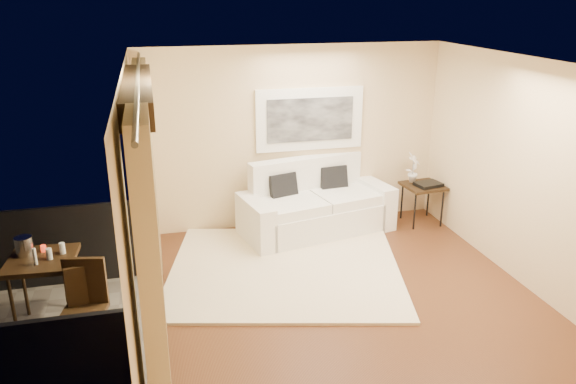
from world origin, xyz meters
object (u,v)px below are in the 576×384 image
object	(u,v)px
bistro_table	(42,265)
ice_bucket	(24,246)
side_table	(423,188)
balcony_chair_near	(85,299)
balcony_chair_far	(87,295)
sofa	(314,207)
orchid	(413,168)

from	to	relation	value
bistro_table	ice_bucket	bearing A→B (deg)	143.36
side_table	balcony_chair_near	distance (m)	5.21
balcony_chair_far	balcony_chair_near	bearing A→B (deg)	78.20
balcony_chair_far	balcony_chair_near	xyz separation A→B (m)	(0.00, -0.16, 0.05)
side_table	balcony_chair_near	bearing A→B (deg)	-155.04
bistro_table	ice_bucket	xyz separation A→B (m)	(-0.17, 0.13, 0.18)
sofa	side_table	xyz separation A→B (m)	(1.70, -0.10, 0.18)
sofa	side_table	bearing A→B (deg)	-15.30
sofa	bistro_table	distance (m)	3.91
balcony_chair_far	balcony_chair_near	distance (m)	0.17
orchid	bistro_table	world-z (taller)	orchid
sofa	orchid	bearing A→B (deg)	-9.84
balcony_chair_far	ice_bucket	bearing A→B (deg)	-51.10
orchid	ice_bucket	bearing A→B (deg)	-161.90
side_table	orchid	bearing A→B (deg)	125.62
balcony_chair_far	sofa	bearing A→B (deg)	-157.27
sofa	balcony_chair_near	xyz separation A→B (m)	(-3.02, -2.30, 0.17)
side_table	bistro_table	xyz separation A→B (m)	(-5.17, -1.68, 0.15)
sofa	balcony_chair_far	xyz separation A→B (m)	(-3.03, -2.14, 0.12)
bistro_table	balcony_chair_far	bearing A→B (deg)	-39.31
balcony_chair_near	ice_bucket	distance (m)	0.96
balcony_chair_far	ice_bucket	distance (m)	0.88
orchid	balcony_chair_near	size ratio (longest dim) A/B	0.49
sofa	bistro_table	bearing A→B (deg)	-164.94
orchid	balcony_chair_near	bearing A→B (deg)	-152.93
orchid	bistro_table	bearing A→B (deg)	-160.08
sofa	ice_bucket	xyz separation A→B (m)	(-3.64, -1.65, 0.52)
orchid	balcony_chair_near	distance (m)	5.19
orchid	balcony_chair_far	bearing A→B (deg)	-154.52
sofa	balcony_chair_far	bearing A→B (deg)	-156.76
orchid	bistro_table	size ratio (longest dim) A/B	0.59
side_table	bistro_table	world-z (taller)	bistro_table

